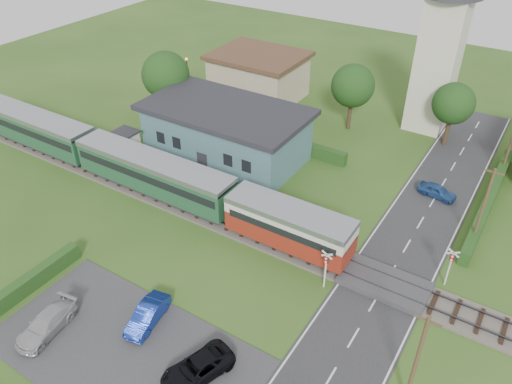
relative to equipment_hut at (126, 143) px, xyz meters
The scene contains 29 objects.
ground 18.82m from the equipment_hut, 16.11° to the right, with size 120.00×120.00×0.00m, color #2D4C19.
railway_track 18.36m from the equipment_hut, 10.08° to the right, with size 76.00×3.20×0.49m.
road 28.53m from the equipment_hut, 10.52° to the right, with size 6.00×70.00×0.05m, color #28282B.
car_park 23.90m from the equipment_hut, 46.19° to the right, with size 17.00×9.00×0.08m, color #333335.
crossing_deck 28.22m from the equipment_hut, ahead, with size 6.20×3.40×0.45m, color #333335.
platform 8.14m from the equipment_hut, ahead, with size 30.00×3.00×0.45m, color gray.
equipment_hut is the anchor object (origin of this frame).
station_building 9.92m from the equipment_hut, 35.92° to the left, with size 16.00×9.00×5.30m.
train 4.68m from the equipment_hut, 43.41° to the right, with size 43.20×2.90×3.40m.
church_tower 33.48m from the equipment_hut, 44.75° to the left, with size 6.00×6.00×17.60m.
house_west 20.05m from the equipment_hut, 81.38° to the left, with size 10.80×8.80×5.50m.
hedge_carpark 18.61m from the equipment_hut, 67.85° to the right, with size 0.80×9.00×1.20m, color #193814.
hedge_roadside 33.98m from the equipment_hut, 18.54° to the left, with size 0.80×18.00×1.20m, color #193814.
hedge_station 13.09m from the equipment_hut, 52.16° to the left, with size 22.00×0.80×1.30m, color #193814.
tree_a 9.73m from the equipment_hut, 102.80° to the left, with size 5.20×5.20×8.00m.
tree_b 24.16m from the equipment_hut, 48.05° to the left, with size 4.60×4.60×7.34m.
tree_c 32.81m from the equipment_hut, 37.29° to the left, with size 4.20×4.20×6.78m.
utility_pole_b 34.14m from the equipment_hut, 19.18° to the right, with size 1.40×0.22×7.00m.
utility_pole_c 32.61m from the equipment_hut, ahead, with size 1.40×0.22×7.00m.
utility_pole_d 36.37m from the equipment_hut, 27.55° to the left, with size 1.40×0.22×7.00m.
crossing_signal_near 25.04m from the equipment_hut, 12.94° to the right, with size 0.84×0.28×3.28m.
crossing_signal_far 31.61m from the equipment_hut, ahead, with size 0.84×0.28×3.28m.
streetlamp_west 15.39m from the equipment_hut, 105.12° to the left, with size 0.30×0.30×5.15m.
car_on_road 29.70m from the equipment_hut, 19.30° to the left, with size 1.35×3.36×1.15m, color #254988.
car_park_blue 21.83m from the equipment_hut, 42.38° to the right, with size 1.36×3.90×1.29m, color navy.
car_park_silver 21.78m from the equipment_hut, 59.21° to the right, with size 1.80×4.43×1.29m, color #B4B4B4.
car_park_dark 26.78m from the equipment_hut, 37.14° to the right, with size 2.06×4.48×1.24m, color black.
pedestrian_near 14.32m from the equipment_hut, ahead, with size 0.56×0.37×1.55m, color gray.
pedestrian_far 3.91m from the equipment_hut, 10.71° to the right, with size 0.75×0.58×1.54m, color gray.
Camera 1 is at (15.86, -24.38, 25.73)m, focal length 35.00 mm.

